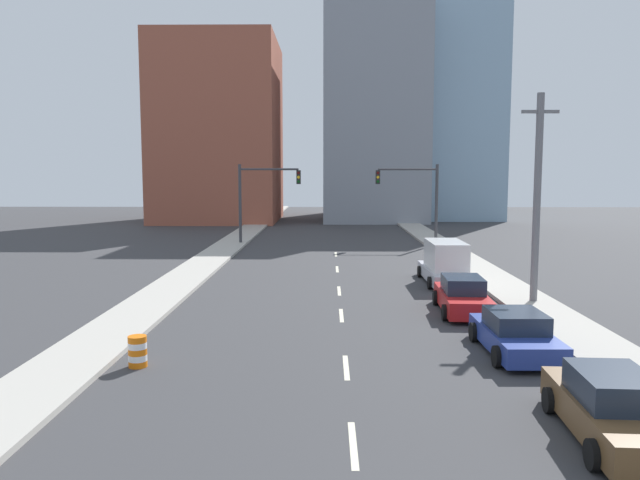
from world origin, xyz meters
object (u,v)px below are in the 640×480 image
(traffic_signal_right, at_px, (419,192))
(traffic_barrel, at_px, (138,351))
(traffic_signal_left, at_px, (258,192))
(box_truck_silver, at_px, (445,264))
(sedan_red, at_px, (463,296))
(utility_pole_right_mid, at_px, (537,198))
(sedan_brown, at_px, (612,409))
(sedan_blue, at_px, (515,334))

(traffic_signal_right, distance_m, traffic_barrel, 34.52)
(traffic_signal_left, xyz_separation_m, box_truck_silver, (11.85, -17.46, -3.18))
(sedan_red, height_order, box_truck_silver, box_truck_silver)
(box_truck_silver, bearing_deg, utility_pole_right_mid, -60.10)
(sedan_red, bearing_deg, sedan_brown, -84.53)
(traffic_signal_left, distance_m, utility_pole_right_mid, 27.07)
(sedan_blue, bearing_deg, sedan_brown, -89.31)
(traffic_signal_right, bearing_deg, sedan_blue, -92.26)
(box_truck_silver, bearing_deg, traffic_signal_right, 86.59)
(sedan_red, bearing_deg, traffic_barrel, -144.31)
(sedan_red, bearing_deg, traffic_signal_right, 88.77)
(traffic_signal_right, distance_m, sedan_blue, 30.46)
(utility_pole_right_mid, distance_m, traffic_barrel, 17.97)
(sedan_red, bearing_deg, traffic_signal_left, 117.53)
(sedan_red, relative_size, box_truck_silver, 0.84)
(sedan_blue, bearing_deg, traffic_signal_left, 110.42)
(traffic_signal_right, bearing_deg, traffic_signal_left, 180.00)
(sedan_brown, distance_m, sedan_blue, 6.54)
(sedan_red, bearing_deg, utility_pole_right_mid, 28.33)
(traffic_signal_right, xyz_separation_m, box_truck_silver, (-1.09, -17.46, -3.18))
(traffic_signal_left, xyz_separation_m, sedan_brown, (11.92, -36.76, -3.54))
(traffic_signal_left, distance_m, traffic_barrel, 31.97)
(sedan_red, bearing_deg, box_truck_silver, 88.07)
(utility_pole_right_mid, xyz_separation_m, box_truck_silver, (-2.96, 5.19, -3.69))
(utility_pole_right_mid, bearing_deg, sedan_red, -154.30)
(traffic_barrel, bearing_deg, traffic_signal_left, 89.85)
(traffic_signal_left, xyz_separation_m, traffic_barrel, (-0.08, -31.75, -3.76))
(traffic_barrel, bearing_deg, sedan_red, 33.07)
(traffic_barrel, xyz_separation_m, sedan_red, (11.38, 7.41, 0.22))
(sedan_red, distance_m, box_truck_silver, 6.91)
(traffic_signal_left, distance_m, sedan_brown, 38.80)
(utility_pole_right_mid, relative_size, sedan_brown, 1.90)
(traffic_signal_left, xyz_separation_m, utility_pole_right_mid, (14.81, -22.65, 0.51))
(traffic_signal_left, bearing_deg, utility_pole_right_mid, -56.82)
(traffic_signal_right, relative_size, sedan_red, 1.33)
(traffic_signal_left, relative_size, box_truck_silver, 1.11)
(traffic_signal_left, bearing_deg, sedan_red, -65.10)
(utility_pole_right_mid, distance_m, box_truck_silver, 7.02)
(traffic_barrel, relative_size, sedan_red, 0.20)
(sedan_brown, xyz_separation_m, box_truck_silver, (-0.07, 19.29, 0.36))
(utility_pole_right_mid, distance_m, sedan_red, 5.62)
(traffic_barrel, height_order, sedan_brown, sedan_brown)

